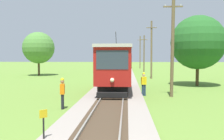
% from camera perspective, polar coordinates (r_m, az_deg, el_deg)
% --- Properties ---
extents(red_tram, '(2.60, 8.54, 4.79)m').
position_cam_1_polar(red_tram, '(19.85, 0.76, 0.88)').
color(red_tram, maroon).
rests_on(red_tram, rail_right).
extents(freight_car, '(2.40, 5.20, 2.31)m').
position_cam_1_polar(freight_car, '(49.76, 2.41, 1.51)').
color(freight_car, '#384C33').
rests_on(freight_car, rail_right).
extents(utility_pole_near_tram, '(1.40, 0.60, 7.48)m').
position_cam_1_polar(utility_pole_near_tram, '(18.30, 13.97, 5.74)').
color(utility_pole_near_tram, brown).
rests_on(utility_pole_near_tram, ground).
extents(utility_pole_mid, '(1.40, 0.53, 7.80)m').
position_cam_1_polar(utility_pole_mid, '(33.47, 9.21, 4.86)').
color(utility_pole_mid, brown).
rests_on(utility_pole_mid, ground).
extents(utility_pole_far, '(1.40, 0.38, 7.10)m').
position_cam_1_polar(utility_pole_far, '(47.72, 7.50, 3.92)').
color(utility_pole_far, brown).
rests_on(utility_pole_far, ground).
extents(utility_pole_distant, '(1.40, 0.39, 8.15)m').
position_cam_1_polar(utility_pole_distant, '(62.08, 6.58, 4.23)').
color(utility_pole_distant, brown).
rests_on(utility_pole_distant, ground).
extents(trackside_signal_marker, '(0.21, 0.21, 1.18)m').
position_cam_1_polar(trackside_signal_marker, '(8.80, -15.72, -12.20)').
color(trackside_signal_marker, black).
rests_on(trackside_signal_marker, ground).
extents(gravel_pile, '(2.80, 2.80, 1.02)m').
position_cam_1_polar(gravel_pile, '(54.62, -2.66, 0.56)').
color(gravel_pile, gray).
rests_on(gravel_pile, ground).
extents(track_worker, '(0.29, 0.41, 1.78)m').
position_cam_1_polar(track_worker, '(14.13, -11.51, -5.03)').
color(track_worker, black).
rests_on(track_worker, ground).
extents(second_worker, '(0.41, 0.29, 1.78)m').
position_cam_1_polar(second_worker, '(18.67, 7.44, -3.01)').
color(second_worker, navy).
rests_on(second_worker, ground).
extents(tree_right_near, '(5.46, 5.46, 7.14)m').
position_cam_1_polar(tree_right_near, '(26.27, 19.45, 6.08)').
color(tree_right_near, '#4C3823').
rests_on(tree_right_near, ground).
extents(tree_horizon, '(4.92, 4.92, 6.82)m').
position_cam_1_polar(tree_horizon, '(39.89, -16.80, 4.99)').
color(tree_horizon, '#4C3823').
rests_on(tree_horizon, ground).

